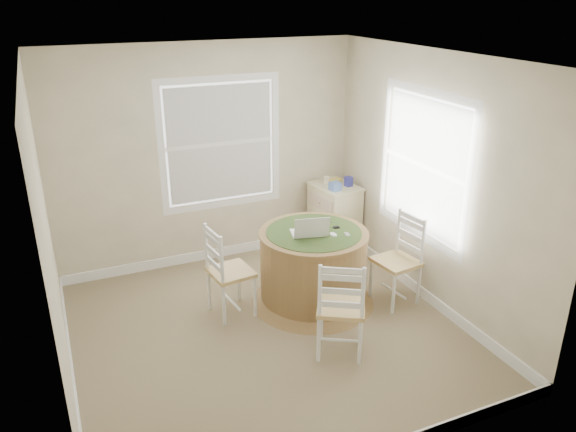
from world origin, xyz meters
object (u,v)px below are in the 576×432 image
chair_right (396,261)px  laptop (309,232)px  chair_left (231,271)px  corner_chest (334,217)px  round_table (313,264)px  chair_near (341,307)px

chair_right → laptop: laptop is taller
chair_left → corner_chest: bearing=-67.3°
round_table → chair_right: (0.79, -0.35, 0.03)m
round_table → corner_chest: size_ratio=1.55×
round_table → chair_near: chair_near is taller
chair_left → chair_right: bearing=-113.5°
round_table → chair_left: 0.87m
chair_left → corner_chest: chair_left is taller
laptop → corner_chest: (0.92, 1.16, -0.42)m
round_table → chair_left: (-0.86, 0.13, 0.03)m
round_table → chair_right: chair_right is taller
chair_near → corner_chest: bearing=-85.7°
round_table → chair_left: chair_left is taller
round_table → chair_near: 0.93m
chair_near → laptop: size_ratio=2.29×
chair_near → round_table: bearing=-69.7°
round_table → corner_chest: corner_chest is taller
chair_near → corner_chest: (1.02, 2.03, -0.05)m
chair_left → chair_right: size_ratio=1.00×
laptop → round_table: bearing=-134.0°
laptop → chair_right: bearing=174.0°
round_table → corner_chest: (0.84, 1.11, -0.02)m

